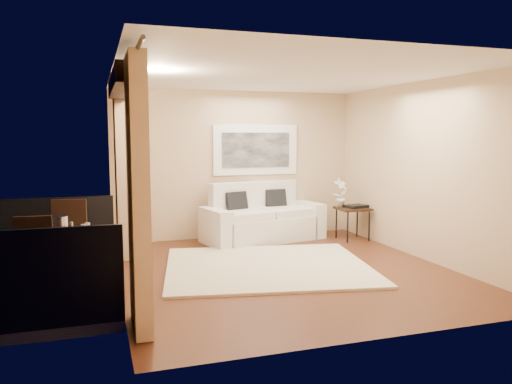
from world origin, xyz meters
TOP-DOWN VIEW (x-y plane):
  - floor at (0.00, 0.00)m, footprint 5.00×5.00m
  - room_shell at (-2.13, 0.00)m, footprint 5.00×6.40m
  - balcony at (-3.31, 0.00)m, footprint 1.81×2.60m
  - curtains at (-2.11, 0.00)m, footprint 0.16×4.80m
  - artwork at (0.37, 2.46)m, footprint 1.62×0.07m
  - rug at (-0.18, 0.22)m, footprint 3.25×2.95m
  - sofa at (0.35, 2.10)m, footprint 2.30×1.35m
  - side_table at (1.93, 1.57)m, footprint 0.55×0.55m
  - tray at (1.99, 1.56)m, footprint 0.43×0.36m
  - orchid at (1.77, 1.74)m, footprint 0.32×0.26m
  - bistro_table at (-2.76, -0.20)m, footprint 0.71×0.71m
  - balcony_chair_far at (-2.82, 0.76)m, footprint 0.52×0.52m
  - balcony_chair_near at (-3.20, -0.31)m, footprint 0.44×0.44m
  - ice_bucket at (-2.91, -0.08)m, footprint 0.18×0.18m
  - candle at (-2.75, -0.09)m, footprint 0.06×0.06m
  - vase at (-2.77, -0.41)m, footprint 0.04×0.04m
  - glass_a at (-2.64, -0.27)m, footprint 0.06×0.06m
  - glass_b at (-2.60, -0.17)m, footprint 0.06×0.06m

SIDE VIEW (x-z plane):
  - floor at x=0.00m, z-range 0.00..0.00m
  - rug at x=-0.18m, z-range 0.00..0.04m
  - balcony at x=-3.31m, z-range -0.41..0.76m
  - sofa at x=0.35m, z-range -0.15..0.88m
  - side_table at x=1.93m, z-range 0.24..0.82m
  - balcony_chair_near at x=-3.20m, z-range 0.08..1.04m
  - balcony_chair_far at x=-2.82m, z-range 0.09..1.12m
  - tray at x=1.99m, z-range 0.59..0.64m
  - bistro_table at x=-2.76m, z-range 0.28..1.01m
  - candle at x=-2.75m, z-range 0.73..0.80m
  - glass_a at x=-2.64m, z-range 0.73..0.85m
  - glass_b at x=-2.60m, z-range 0.73..0.85m
  - vase at x=-2.77m, z-range 0.73..0.91m
  - ice_bucket at x=-2.91m, z-range 0.73..0.93m
  - orchid at x=1.77m, z-range 0.59..1.11m
  - curtains at x=-2.11m, z-range 0.02..2.66m
  - artwork at x=0.37m, z-range 1.16..2.08m
  - room_shell at x=-2.13m, z-range 0.02..5.02m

